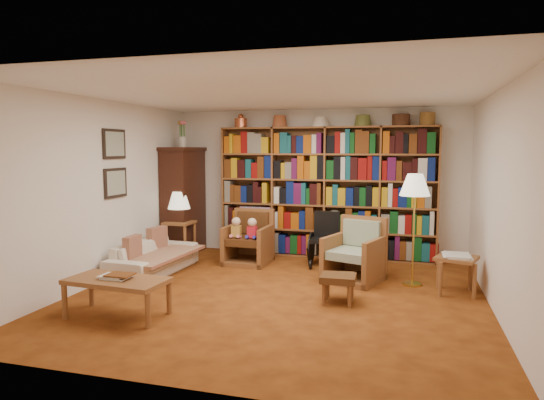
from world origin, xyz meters
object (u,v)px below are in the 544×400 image
(coffee_table, at_px, (117,283))
(armchair_sage, at_px, (354,256))
(side_table_lamp, at_px, (180,230))
(side_table_papers, at_px, (456,262))
(armchair_leather, at_px, (250,240))
(wheelchair, at_px, (325,241))
(floor_lamp, at_px, (415,189))
(footstool_a, at_px, (338,279))
(footstool_b, at_px, (338,280))
(sofa, at_px, (154,257))

(coffee_table, bearing_deg, armchair_sage, 43.65)
(side_table_lamp, bearing_deg, side_table_papers, -12.17)
(armchair_leather, xyz_separation_m, side_table_papers, (3.06, -0.93, 0.04))
(wheelchair, distance_m, floor_lamp, 1.80)
(side_table_lamp, height_order, footstool_a, side_table_lamp)
(side_table_lamp, relative_size, floor_lamp, 0.41)
(armchair_sage, relative_size, footstool_b, 2.22)
(wheelchair, relative_size, coffee_table, 0.75)
(side_table_lamp, height_order, side_table_papers, side_table_lamp)
(side_table_papers, bearing_deg, footstool_b, -149.76)
(armchair_sage, bearing_deg, side_table_lamp, 168.66)
(side_table_lamp, distance_m, footstool_b, 3.40)
(wheelchair, bearing_deg, side_table_papers, -30.06)
(side_table_lamp, height_order, armchair_leather, armchair_leather)
(armchair_leather, height_order, side_table_papers, armchair_leather)
(armchair_sage, relative_size, coffee_table, 0.82)
(floor_lamp, height_order, coffee_table, floor_lamp)
(sofa, xyz_separation_m, armchair_sage, (2.89, 0.46, 0.09))
(armchair_sage, xyz_separation_m, coffee_table, (-2.33, -2.23, 0.04))
(armchair_leather, height_order, footstool_a, armchair_leather)
(armchair_sage, height_order, wheelchair, armchair_sage)
(wheelchair, bearing_deg, side_table_lamp, -176.70)
(floor_lamp, bearing_deg, side_table_lamp, 169.80)
(footstool_a, bearing_deg, sofa, 168.85)
(armchair_leather, bearing_deg, footstool_b, -46.05)
(footstool_a, bearing_deg, footstool_b, -83.54)
(floor_lamp, xyz_separation_m, coffee_table, (-3.12, -2.15, -0.92))
(wheelchair, height_order, coffee_table, wheelchair)
(side_table_lamp, relative_size, armchair_sage, 0.66)
(armchair_leather, xyz_separation_m, footstool_a, (1.66, -1.61, -0.09))
(floor_lamp, distance_m, coffee_table, 3.90)
(side_table_lamp, bearing_deg, floor_lamp, -10.20)
(coffee_table, bearing_deg, side_table_lamp, 103.03)
(sofa, bearing_deg, footstool_a, -99.01)
(side_table_lamp, distance_m, side_table_papers, 4.40)
(armchair_sage, height_order, footstool_a, armchair_sage)
(side_table_lamp, xyz_separation_m, floor_lamp, (3.77, -0.68, 0.83))
(armchair_sage, bearing_deg, floor_lamp, -5.78)
(footstool_b, bearing_deg, floor_lamp, 50.98)
(footstool_a, height_order, coffee_table, coffee_table)
(wheelchair, xyz_separation_m, floor_lamp, (1.32, -0.82, 0.91))
(footstool_b, bearing_deg, side_table_lamp, 149.28)
(side_table_lamp, relative_size, armchair_leather, 0.71)
(armchair_leather, xyz_separation_m, floor_lamp, (2.53, -0.68, 0.94))
(armchair_leather, bearing_deg, sofa, -137.09)
(armchair_sage, bearing_deg, side_table_papers, -14.05)
(armchair_sage, height_order, side_table_papers, armchair_sage)
(armchair_leather, relative_size, coffee_table, 0.77)
(armchair_sage, distance_m, wheelchair, 0.91)
(sofa, height_order, armchair_leather, armchair_leather)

